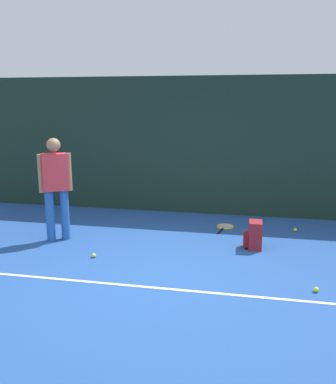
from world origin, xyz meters
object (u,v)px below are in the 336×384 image
(tennis_ball_near_player, at_px, (316,290))
(tennis_racket, at_px, (225,227))
(tennis_ball_by_fence, at_px, (295,230))
(tennis_player, at_px, (56,183))
(backpack, at_px, (254,235))
(tennis_ball_mid_court, at_px, (94,255))

(tennis_ball_near_player, bearing_deg, tennis_racket, 117.62)
(tennis_racket, xyz_separation_m, tennis_ball_by_fence, (1.24, 0.01, 0.02))
(tennis_player, bearing_deg, tennis_racket, -6.73)
(tennis_player, distance_m, backpack, 3.30)
(tennis_ball_near_player, bearing_deg, backpack, 117.84)
(tennis_racket, distance_m, tennis_ball_near_player, 2.72)
(tennis_racket, relative_size, tennis_ball_near_player, 9.65)
(tennis_ball_near_player, bearing_deg, tennis_player, 163.34)
(tennis_racket, height_order, tennis_ball_mid_court, tennis_ball_mid_court)
(tennis_racket, relative_size, tennis_ball_by_fence, 9.65)
(backpack, relative_size, tennis_ball_by_fence, 6.67)
(backpack, relative_size, tennis_ball_near_player, 6.67)
(tennis_player, height_order, tennis_ball_by_fence, tennis_player)
(tennis_racket, height_order, tennis_ball_near_player, tennis_ball_near_player)
(tennis_ball_mid_court, bearing_deg, tennis_racket, 45.87)
(tennis_player, relative_size, backpack, 3.86)
(tennis_ball_by_fence, bearing_deg, tennis_ball_near_player, -89.65)
(tennis_ball_mid_court, bearing_deg, tennis_player, 143.41)
(tennis_racket, distance_m, tennis_ball_mid_court, 2.61)
(tennis_racket, xyz_separation_m, backpack, (0.51, -1.00, 0.20))
(backpack, distance_m, tennis_ball_near_player, 1.60)
(tennis_player, xyz_separation_m, tennis_racket, (2.69, 1.23, -0.95))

